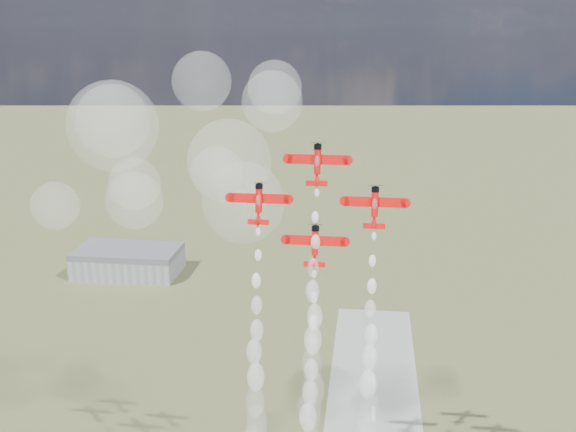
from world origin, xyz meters
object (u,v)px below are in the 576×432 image
(hangar, at_px, (128,261))
(plane_lead, at_px, (317,164))
(plane_slot, at_px, (315,245))
(plane_right, at_px, (375,206))
(plane_left, at_px, (259,203))

(hangar, height_order, plane_lead, plane_lead)
(plane_lead, relative_size, plane_slot, 1.00)
(plane_lead, relative_size, plane_right, 1.00)
(plane_left, relative_size, plane_right, 1.00)
(plane_left, relative_size, plane_slot, 1.00)
(hangar, distance_m, plane_slot, 206.01)
(hangar, relative_size, plane_right, 3.93)
(plane_left, bearing_deg, plane_lead, 8.11)
(plane_lead, distance_m, plane_left, 14.99)
(plane_right, bearing_deg, plane_lead, 171.89)
(hangar, bearing_deg, plane_lead, -56.72)
(plane_lead, height_order, plane_slot, plane_lead)
(plane_left, height_order, plane_slot, plane_left)
(hangar, bearing_deg, plane_right, -54.06)
(hangar, xyz_separation_m, plane_slot, (105.25, -163.86, 67.16))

